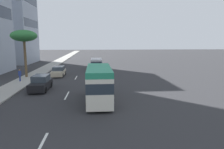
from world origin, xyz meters
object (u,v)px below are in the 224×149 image
object	(u,v)px
van_lead	(96,64)
car_third	(59,72)
car_second	(41,83)
pedestrian_near_lamp	(20,75)
minibus_fourth	(99,83)
palm_tree	(24,36)

from	to	relation	value
van_lead	car_third	size ratio (longest dim) A/B	1.12
car_second	pedestrian_near_lamp	distance (m)	6.30
car_second	minibus_fourth	distance (m)	8.40
car_second	palm_tree	xyz separation A→B (m)	(8.34, 4.27, 5.44)
car_third	van_lead	bearing A→B (deg)	135.08
car_third	palm_tree	xyz separation A→B (m)	(-1.24, 4.63, 5.50)
van_lead	minibus_fourth	xyz separation A→B (m)	(-20.82, -0.12, 0.47)
van_lead	car_second	size ratio (longest dim) A/B	1.06
palm_tree	pedestrian_near_lamp	bearing A→B (deg)	-175.79
car_second	car_third	bearing A→B (deg)	177.81
pedestrian_near_lamp	palm_tree	bearing A→B (deg)	-133.79
car_third	pedestrian_near_lamp	bearing A→B (deg)	-42.85
car_third	palm_tree	bearing A→B (deg)	-75.05
van_lead	minibus_fourth	bearing A→B (deg)	-179.68
van_lead	car_third	world-z (taller)	van_lead
car_third	palm_tree	world-z (taller)	palm_tree
minibus_fourth	car_third	bearing A→B (deg)	22.80
minibus_fourth	palm_tree	world-z (taller)	palm_tree
car_second	palm_tree	distance (m)	10.83
pedestrian_near_lamp	car_third	bearing A→B (deg)	179.15
car_second	pedestrian_near_lamp	size ratio (longest dim) A/B	2.77
car_second	car_third	world-z (taller)	car_second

